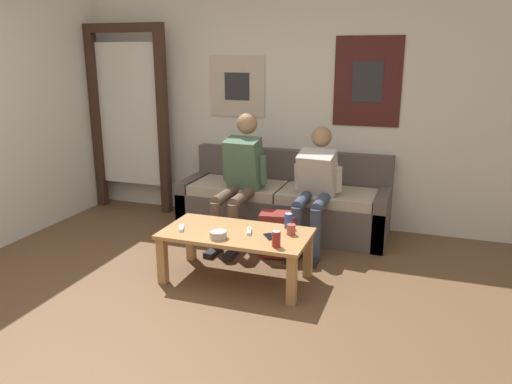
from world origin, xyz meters
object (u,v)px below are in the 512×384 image
Objects in this scene: pillar_candle at (291,230)px; drink_can_red at (276,239)px; couch at (284,204)px; coffee_table at (236,240)px; game_controller_near_right at (182,228)px; backpack at (278,236)px; game_controller_near_left at (249,231)px; drink_can_blue at (288,221)px; ceramic_bowl at (218,234)px; person_seated_teen at (315,184)px; person_seated_adult at (240,174)px; cell_phone at (270,236)px.

pillar_candle is 0.29m from drink_can_red.
couch reaches higher than coffee_table.
backpack is at bearing 47.92° from game_controller_near_right.
drink_can_blue is at bearing 39.24° from game_controller_near_left.
backpack is 0.88m from drink_can_red.
coffee_table is 0.46m from game_controller_near_right.
backpack is (0.15, -0.71, -0.08)m from couch.
backpack is 0.64m from pillar_candle.
couch is 14.86× the size of ceramic_bowl.
person_seated_teen is at bearing 52.48° from backpack.
couch is at bearing 49.70° from person_seated_adult.
game_controller_near_left is (-0.27, -0.22, -0.05)m from drink_can_blue.
coffee_table is 0.31m from cell_phone.
cell_phone is (0.75, 0.07, -0.01)m from game_controller_near_right.
couch is 1.37m from cell_phone.
drink_can_blue is 0.89m from game_controller_near_right.
person_seated_teen is (0.75, 0.03, -0.05)m from person_seated_adult.
ceramic_bowl is at bearing -137.50° from drink_can_blue.
game_controller_near_right is at bearing -168.39° from coffee_table.
cell_phone is (0.30, -0.03, 0.07)m from coffee_table.
person_seated_teen is 7.87× the size of ceramic_bowl.
cell_phone is (-0.08, -0.26, -0.06)m from drink_can_blue.
ceramic_bowl is 0.62m from drink_can_blue.
cell_phone is at bearing -78.52° from couch.
drink_can_red is at bearing -2.77° from ceramic_bowl.
backpack is 0.96m from game_controller_near_right.
couch is at bearing 93.57° from game_controller_near_left.
coffee_table is (-0.03, -1.31, 0.07)m from couch.
pillar_candle is (0.00, -0.86, -0.16)m from person_seated_teen.
drink_can_red reaches higher than ceramic_bowl.
cell_phone is at bearing -79.23° from backpack.
drink_can_red is (0.23, -0.81, 0.29)m from backpack.
drink_can_red is at bearing -75.99° from couch.
couch is at bearing 108.03° from drink_can_blue.
game_controller_near_right is at bearing -132.08° from backpack.
ceramic_bowl is at bearing -113.59° from coffee_table.
pillar_candle is at bearing 82.95° from drink_can_red.
pillar_candle reaches higher than backpack.
person_seated_teen reaches higher than coffee_table.
person_seated_teen reaches higher than couch.
drink_can_blue reaches higher than ceramic_bowl.
person_seated_adult is 1.04m from game_controller_near_right.
pillar_candle reaches higher than game_controller_near_left.
drink_can_blue is (0.69, -0.67, -0.19)m from person_seated_adult.
coffee_table is at bearing 11.61° from game_controller_near_right.
ceramic_bowl is 1.18× the size of drink_can_red.
person_seated_adult is at bearing -130.30° from couch.
couch is 17.47× the size of drink_can_red.
drink_can_blue is (0.35, -1.07, 0.20)m from couch.
drink_can_red is at bearing -74.33° from backpack.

